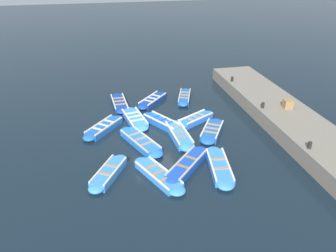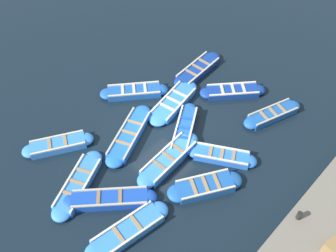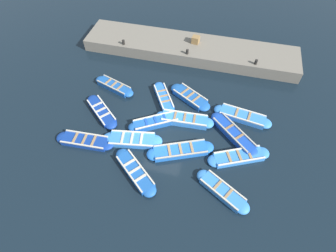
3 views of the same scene
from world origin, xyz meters
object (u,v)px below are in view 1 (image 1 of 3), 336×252
boat_mid_row (187,165)px  boat_stern_in (179,135)px  boat_outer_right (162,123)px  bollard_mid_south (310,145)px  boat_tucked (212,131)px  boat_bow_out (185,97)px  wooden_crate (288,104)px  boat_outer_left (140,141)px  boat_centre (158,175)px  boat_far_corner (109,173)px  boat_inner_gap (153,100)px  boat_end_of_row (135,119)px  boat_near_quay (119,103)px  boat_drifting (219,167)px  boat_alongside (104,128)px  boat_broadside (196,119)px  bollard_mid_north (263,105)px  bollard_north (232,79)px

boat_mid_row → boat_stern_in: bearing=-96.6°
boat_outer_right → bollard_mid_south: size_ratio=9.57×
boat_tucked → boat_bow_out: 5.32m
wooden_crate → boat_outer_left: bearing=5.3°
boat_centre → boat_far_corner: bearing=-16.3°
boat_centre → bollard_mid_south: (-7.52, 0.44, 0.92)m
boat_stern_in → boat_inner_gap: bearing=-83.9°
bollard_mid_south → wooden_crate: (-1.50, -4.58, 0.09)m
boat_centre → boat_end_of_row: 6.20m
boat_mid_row → boat_near_quay: (2.58, -8.44, -0.04)m
boat_tucked → boat_drifting: 3.63m
boat_inner_gap → boat_stern_in: bearing=96.1°
boat_alongside → boat_end_of_row: boat_alongside is taller
boat_broadside → boat_outer_right: (2.17, 0.05, 0.02)m
boat_end_of_row → bollard_mid_north: bearing=167.8°
boat_broadside → boat_drifting: (0.40, 5.22, -0.00)m
boat_bow_out → bollard_mid_north: 5.88m
boat_broadside → boat_alongside: boat_alongside is taller
bollard_north → boat_alongside: bearing=22.5°
boat_mid_row → boat_end_of_row: bearing=-72.1°
boat_near_quay → wooden_crate: (-10.08, 4.72, 1.00)m
boat_broadside → boat_outer_left: bearing=27.2°
boat_inner_gap → boat_mid_row: bearing=91.5°
bollard_north → boat_far_corner: bearing=41.8°
bollard_mid_north → boat_alongside: bearing=-5.0°
boat_alongside → bollard_mid_north: size_ratio=8.98×
wooden_crate → boat_bow_out: bearing=-41.3°
boat_far_corner → bollard_mid_north: 10.56m
boat_end_of_row → boat_inner_gap: size_ratio=1.21×
boat_outer_right → boat_near_quay: boat_outer_right is taller
boat_stern_in → boat_drifting: bearing=108.4°
boat_tucked → bollard_north: bearing=-121.5°
boat_broadside → boat_tucked: bearing=105.7°
boat_broadside → boat_bow_out: boat_bow_out is taller
boat_stern_in → boat_centre: bearing=61.7°
boat_outer_left → bollard_mid_north: bearing=-171.2°
boat_mid_row → wooden_crate: (-7.50, -3.72, 0.97)m
boat_broadside → boat_near_quay: size_ratio=0.85×
boat_bow_out → wooden_crate: (-5.36, 4.71, 0.98)m
boat_broadside → boat_far_corner: size_ratio=0.97×
boat_mid_row → boat_bow_out: 8.69m
boat_outer_left → bollard_mid_south: 8.78m
boat_centre → boat_end_of_row: (0.33, -6.19, 0.01)m
boat_near_quay → boat_end_of_row: bearing=105.2°
boat_stern_in → boat_outer_left: bearing=5.8°
boat_centre → bollard_mid_north: bollard_mid_north is taller
boat_bow_out → boat_far_corner: bearing=54.0°
boat_drifting → boat_alongside: bearing=-45.1°
boat_end_of_row → boat_bow_out: boat_bow_out is taller
boat_centre → bollard_mid_north: 8.81m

